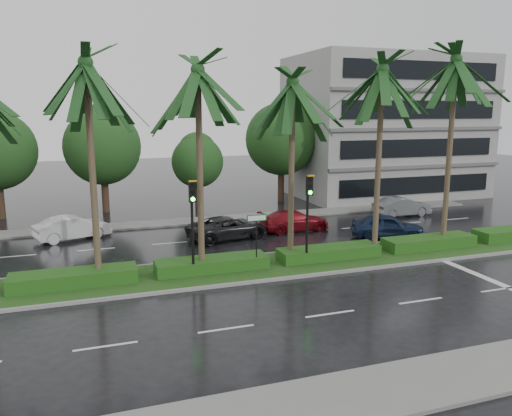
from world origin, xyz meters
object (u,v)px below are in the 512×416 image
object	(u,v)px
car_white	(72,228)
car_darkgrey	(228,228)
car_red	(294,221)
car_grey	(402,207)
car_blue	(387,226)
signal_median_left	(193,214)
street_sign	(257,228)

from	to	relation	value
car_white	car_darkgrey	distance (m)	9.07
car_red	car_darkgrey	bearing A→B (deg)	95.90
car_red	car_grey	distance (m)	9.14
car_red	car_blue	size ratio (longest dim) A/B	1.07
car_darkgrey	car_grey	xyz separation A→B (m)	(13.50, 2.15, 0.02)
signal_median_left	car_darkgrey	size ratio (longest dim) A/B	0.91
signal_median_left	car_blue	bearing A→B (deg)	16.93
street_sign	car_blue	xyz separation A→B (m)	(9.42, 3.60, -1.41)
signal_median_left	car_darkgrey	distance (m)	7.81
car_red	street_sign	bearing A→B (deg)	143.55
signal_median_left	car_blue	xyz separation A→B (m)	(12.42, 3.78, -2.29)
car_darkgrey	car_red	distance (m)	4.54
signal_median_left	car_white	distance (m)	11.03
car_white	car_grey	bearing A→B (deg)	-110.38
car_darkgrey	car_blue	world-z (taller)	car_blue
signal_median_left	car_grey	distance (m)	19.20
street_sign	signal_median_left	bearing A→B (deg)	-176.53
car_blue	car_darkgrey	bearing A→B (deg)	95.88
car_red	car_blue	world-z (taller)	car_blue
car_white	car_grey	world-z (taller)	car_white
car_blue	street_sign	bearing A→B (deg)	134.36
signal_median_left	car_white	size ratio (longest dim) A/B	1.03
car_white	car_blue	world-z (taller)	car_blue
signal_median_left	car_red	bearing A→B (deg)	42.33
signal_median_left	car_grey	world-z (taller)	signal_median_left
street_sign	car_white	size ratio (longest dim) A/B	0.61
car_white	car_grey	size ratio (longest dim) A/B	1.01
car_darkgrey	street_sign	bearing A→B (deg)	163.81
street_sign	car_white	distance (m)	12.46
street_sign	car_red	size ratio (longest dim) A/B	0.58
car_darkgrey	car_blue	bearing A→B (deg)	-120.06
car_blue	car_grey	size ratio (longest dim) A/B	0.99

